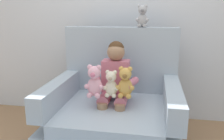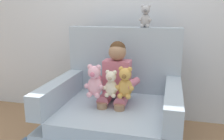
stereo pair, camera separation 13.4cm
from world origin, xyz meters
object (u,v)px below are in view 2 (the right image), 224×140
(seated_child, at_px, (116,81))
(plush_cream, at_px, (111,84))
(plush_honey, at_px, (125,83))
(plush_pink, at_px, (94,82))
(plush_grey_on_backrest, at_px, (145,17))
(armchair, at_px, (116,112))

(seated_child, relative_size, plush_cream, 3.40)
(plush_honey, height_order, plush_pink, plush_pink)
(plush_honey, bearing_deg, plush_grey_on_backrest, 77.74)
(plush_pink, xyz_separation_m, plush_grey_on_backrest, (0.38, 0.53, 0.55))
(plush_cream, relative_size, plush_pink, 0.83)
(armchair, height_order, plush_pink, armchair)
(seated_child, height_order, plush_pink, seated_child)
(plush_honey, distance_m, plush_cream, 0.13)
(seated_child, distance_m, plush_honey, 0.20)
(armchair, bearing_deg, plush_grey_on_backrest, 60.15)
(armchair, bearing_deg, plush_honey, -47.19)
(armchair, relative_size, plush_honey, 4.26)
(seated_child, bearing_deg, plush_pink, -135.08)
(seated_child, relative_size, plush_pink, 2.81)
(plush_honey, distance_m, plush_pink, 0.27)
(armchair, distance_m, plush_grey_on_backrest, 1.00)
(plush_grey_on_backrest, bearing_deg, plush_honey, -89.57)
(plush_cream, distance_m, plush_grey_on_backrest, 0.80)
(plush_honey, relative_size, plush_grey_on_backrest, 1.23)
(armchair, relative_size, plush_pink, 4.08)
(armchair, distance_m, plush_cream, 0.35)
(plush_honey, bearing_deg, plush_cream, -178.20)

